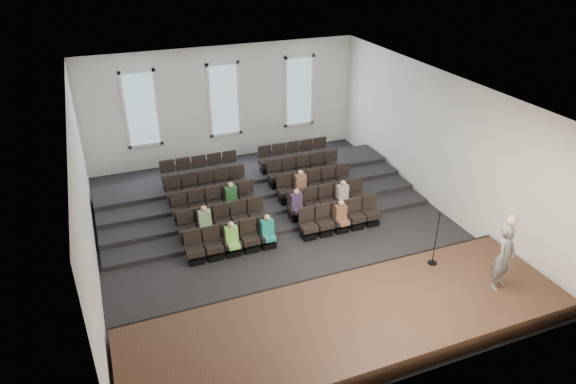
% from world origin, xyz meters
% --- Properties ---
extents(ground, '(14.00, 14.00, 0.00)m').
position_xyz_m(ground, '(0.00, 0.00, 0.00)').
color(ground, black).
rests_on(ground, ground).
extents(ceiling, '(12.00, 14.00, 0.02)m').
position_xyz_m(ceiling, '(0.00, 0.00, 5.01)').
color(ceiling, white).
rests_on(ceiling, ground).
extents(wall_back, '(12.00, 0.04, 5.00)m').
position_xyz_m(wall_back, '(0.00, 7.02, 2.50)').
color(wall_back, white).
rests_on(wall_back, ground).
extents(wall_front, '(12.00, 0.04, 5.00)m').
position_xyz_m(wall_front, '(0.00, -7.02, 2.50)').
color(wall_front, white).
rests_on(wall_front, ground).
extents(wall_left, '(0.04, 14.00, 5.00)m').
position_xyz_m(wall_left, '(-6.02, 0.00, 2.50)').
color(wall_left, white).
rests_on(wall_left, ground).
extents(wall_right, '(0.04, 14.00, 5.00)m').
position_xyz_m(wall_right, '(6.02, 0.00, 2.50)').
color(wall_right, white).
rests_on(wall_right, ground).
extents(stage, '(11.80, 3.60, 0.50)m').
position_xyz_m(stage, '(0.00, -5.10, 0.25)').
color(stage, '#3E281A').
rests_on(stage, ground).
extents(stage_lip, '(11.80, 0.06, 0.52)m').
position_xyz_m(stage_lip, '(0.00, -3.33, 0.25)').
color(stage_lip, black).
rests_on(stage_lip, ground).
extents(risers, '(11.80, 4.80, 0.60)m').
position_xyz_m(risers, '(0.00, 3.17, 0.20)').
color(risers, black).
rests_on(risers, ground).
extents(seating_rows, '(6.80, 4.70, 1.67)m').
position_xyz_m(seating_rows, '(-0.00, 1.54, 0.68)').
color(seating_rows, black).
rests_on(seating_rows, ground).
extents(windows, '(8.44, 0.10, 3.24)m').
position_xyz_m(windows, '(0.00, 6.95, 2.70)').
color(windows, white).
rests_on(windows, wall_back).
extents(audience, '(5.45, 2.64, 1.10)m').
position_xyz_m(audience, '(0.00, 0.32, 0.81)').
color(audience, '#7BC950').
rests_on(audience, seating_rows).
extents(speaker, '(0.84, 0.72, 1.96)m').
position_xyz_m(speaker, '(4.30, -5.51, 1.48)').
color(speaker, '#63615E').
rests_on(speaker, stage).
extents(mic_stand, '(0.29, 0.29, 1.72)m').
position_xyz_m(mic_stand, '(3.27, -3.93, 1.01)').
color(mic_stand, black).
rests_on(mic_stand, stage).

